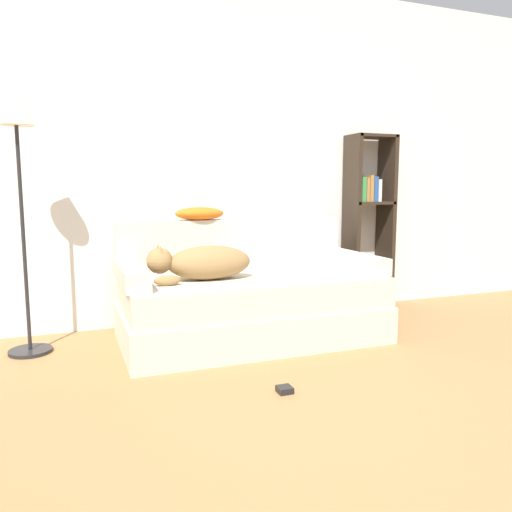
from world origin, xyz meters
name	(u,v)px	position (x,y,z in m)	size (l,w,h in m)	color
ground_plane	(438,478)	(0.00, 0.00, 0.00)	(20.00, 20.00, 0.00)	#9E7042
wall_back	(228,153)	(0.00, 2.54, 1.35)	(7.91, 0.06, 2.70)	silver
couch	(251,308)	(-0.05, 1.88, 0.23)	(1.81, 0.96, 0.46)	beige
couch_backrest	(233,243)	(-0.05, 2.29, 0.65)	(1.77, 0.15, 0.37)	beige
couch_arm_left	(131,274)	(-0.88, 1.87, 0.52)	(0.15, 0.77, 0.12)	beige
couch_arm_right	(353,261)	(0.78, 1.87, 0.52)	(0.15, 0.77, 0.12)	beige
dog	(202,263)	(-0.42, 1.82, 0.58)	(0.70, 0.28, 0.25)	olive
laptop	(279,273)	(0.15, 1.84, 0.47)	(0.35, 0.24, 0.02)	silver
throw_pillow	(200,214)	(-0.32, 2.26, 0.88)	(0.37, 0.20, 0.10)	orange
bookshelf	(368,212)	(1.22, 2.35, 0.87)	(0.39, 0.26, 1.52)	#2D2319
floor_lamp	(18,157)	(-1.51, 2.10, 1.26)	(0.27, 0.27, 1.65)	#232326
power_adapter	(285,390)	(-0.22, 0.92, 0.02)	(0.08, 0.08, 0.03)	black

